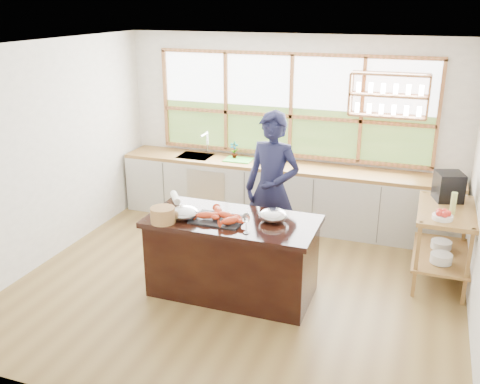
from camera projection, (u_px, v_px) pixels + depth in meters
The scene contains 18 objects.
ground_plane at pixel (239, 284), 6.26m from camera, with size 5.00×5.00×0.00m, color olive.
room_shell at pixel (256, 128), 6.11m from camera, with size 5.02×4.52×2.71m.
back_counter at pixel (282, 194), 7.83m from camera, with size 4.90×0.63×0.90m.
right_shelf_unit at pixel (444, 233), 6.14m from camera, with size 0.62×1.10×0.90m.
island at pixel (232, 256), 5.92m from camera, with size 1.85×0.90×0.90m.
cook at pixel (272, 190), 6.49m from camera, with size 0.70×0.46×1.92m, color #151735.
potted_plant at pixel (234, 150), 7.93m from camera, with size 0.14×0.09×0.26m, color slate.
cutting_board at pixel (238, 160), 7.89m from camera, with size 0.40×0.30×0.01m, color green.
espresso_machine at pixel (449, 186), 6.27m from camera, with size 0.29×0.32×0.34m, color black.
wine_bottle at pixel (453, 203), 5.86m from camera, with size 0.06×0.06×0.25m, color #B3C967.
fruit_bowl at pixel (443, 215), 5.75m from camera, with size 0.22×0.22×0.11m.
slate_board at pixel (218, 220), 5.73m from camera, with size 0.55×0.40×0.02m, color black.
lobster_pile at pixel (220, 216), 5.71m from camera, with size 0.52×0.44×0.08m.
mixing_bowl_left at pixel (185, 213), 5.76m from camera, with size 0.31×0.31×0.15m, color #AEAFB5.
mixing_bowl_right at pixel (273, 215), 5.70m from camera, with size 0.30×0.30×0.15m, color #AEAFB5.
wine_glass at pixel (246, 219), 5.37m from camera, with size 0.08×0.08×0.22m.
wicker_basket at pixel (163, 215), 5.66m from camera, with size 0.26×0.26×0.17m, color #AD7745.
parchment_roll at pixel (175, 198), 6.28m from camera, with size 0.08×0.08×0.30m, color white.
Camera 1 is at (1.87, -5.19, 3.13)m, focal length 40.00 mm.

